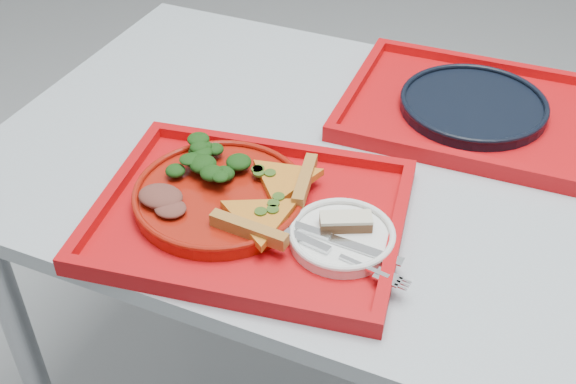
% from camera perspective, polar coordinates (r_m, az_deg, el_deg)
% --- Properties ---
extents(table, '(1.60, 0.80, 0.75)m').
position_cam_1_polar(table, '(1.22, 13.36, -2.35)').
color(table, '#9AA3AD').
rests_on(table, ground).
extents(tray_main, '(0.50, 0.42, 0.01)m').
position_cam_1_polar(tray_main, '(1.08, -3.01, -2.10)').
color(tray_main, '#B8090D').
rests_on(tray_main, table).
extents(tray_far, '(0.46, 0.37, 0.01)m').
position_cam_1_polar(tray_far, '(1.35, 14.32, 6.08)').
color(tray_far, '#B8090D').
rests_on(tray_far, table).
extents(dinner_plate, '(0.26, 0.26, 0.02)m').
position_cam_1_polar(dinner_plate, '(1.09, -5.40, -0.43)').
color(dinner_plate, maroon).
rests_on(dinner_plate, tray_main).
extents(side_plate, '(0.15, 0.15, 0.01)m').
position_cam_1_polar(side_plate, '(1.03, 4.28, -3.67)').
color(side_plate, white).
rests_on(side_plate, tray_main).
extents(navy_plate, '(0.26, 0.26, 0.02)m').
position_cam_1_polar(navy_plate, '(1.34, 14.42, 6.58)').
color(navy_plate, black).
rests_on(navy_plate, tray_far).
extents(pizza_slice_a, '(0.13, 0.14, 0.02)m').
position_cam_1_polar(pizza_slice_a, '(1.03, -2.19, -1.87)').
color(pizza_slice_a, gold).
rests_on(pizza_slice_a, dinner_plate).
extents(pizza_slice_b, '(0.15, 0.14, 0.02)m').
position_cam_1_polar(pizza_slice_b, '(1.10, -0.32, 1.14)').
color(pizza_slice_b, gold).
rests_on(pizza_slice_b, dinner_plate).
extents(salad_heap, '(0.10, 0.09, 0.05)m').
position_cam_1_polar(salad_heap, '(1.12, -6.45, 2.57)').
color(salad_heap, black).
rests_on(salad_heap, dinner_plate).
extents(meat_portion, '(0.07, 0.06, 0.02)m').
position_cam_1_polar(meat_portion, '(1.08, -10.03, -0.34)').
color(meat_portion, brown).
rests_on(meat_portion, dinner_plate).
extents(dessert_bar, '(0.08, 0.06, 0.02)m').
position_cam_1_polar(dessert_bar, '(1.03, 4.60, -2.36)').
color(dessert_bar, '#4E2E1A').
rests_on(dessert_bar, side_plate).
extents(knife, '(0.19, 0.03, 0.01)m').
position_cam_1_polar(knife, '(1.01, 4.14, -3.85)').
color(knife, silver).
rests_on(knife, side_plate).
extents(fork, '(0.19, 0.05, 0.01)m').
position_cam_1_polar(fork, '(0.99, 4.03, -4.99)').
color(fork, silver).
rests_on(fork, side_plate).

